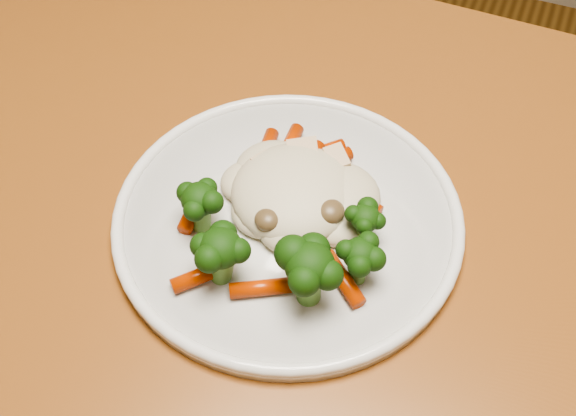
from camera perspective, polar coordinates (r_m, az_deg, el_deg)
The scene contains 3 objects.
dining_table at distance 0.65m, azimuth -8.61°, elevation -8.80°, with size 1.25×0.86×0.75m.
plate at distance 0.57m, azimuth -0.00°, elevation -0.92°, with size 0.28×0.28×0.01m, color silver.
meal at distance 0.55m, azimuth 0.07°, elevation -0.31°, with size 0.17×0.19×0.05m.
Camera 1 is at (-0.01, -0.38, 1.21)m, focal length 45.00 mm.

